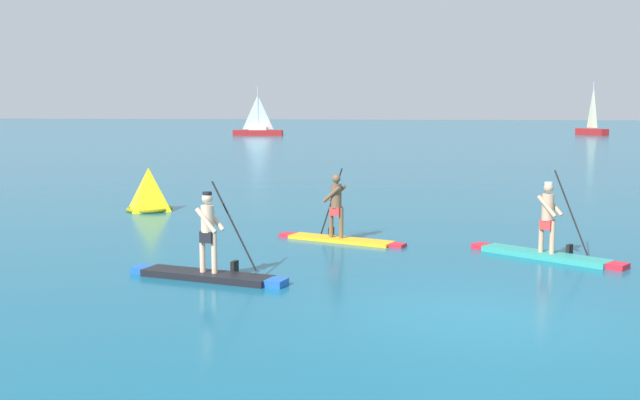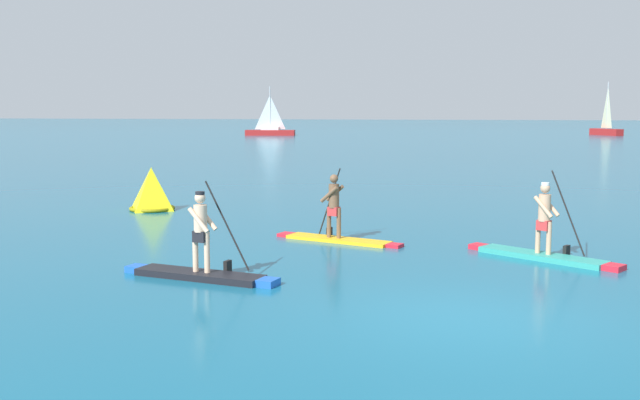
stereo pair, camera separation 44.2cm
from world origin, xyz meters
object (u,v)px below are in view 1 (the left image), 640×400
(paddleboarder_mid_center, at_px, (338,226))
(paddleboarder_far_right, at_px, (547,244))
(paddleboarder_near_left, at_px, (208,263))
(sailboat_right_horizon, at_px, (592,127))
(sailboat_left_horizon, at_px, (258,130))
(race_marker_buoy, at_px, (149,191))

(paddleboarder_mid_center, distance_m, paddleboarder_far_right, 5.02)
(paddleboarder_near_left, height_order, sailboat_right_horizon, sailboat_right_horizon)
(paddleboarder_mid_center, bearing_deg, sailboat_left_horizon, -54.86)
(paddleboarder_near_left, relative_size, paddleboarder_mid_center, 1.00)
(paddleboarder_near_left, relative_size, paddleboarder_far_right, 1.04)
(paddleboarder_near_left, relative_size, sailboat_right_horizon, 0.50)
(sailboat_right_horizon, bearing_deg, race_marker_buoy, -50.13)
(paddleboarder_far_right, bearing_deg, sailboat_right_horizon, 113.03)
(sailboat_left_horizon, xyz_separation_m, sailboat_right_horizon, (41.30, 9.17, 0.28))
(paddleboarder_mid_center, height_order, sailboat_right_horizon, sailboat_right_horizon)
(race_marker_buoy, bearing_deg, paddleboarder_near_left, -59.75)
(paddleboarder_far_right, xyz_separation_m, sailboat_left_horizon, (-26.88, 71.98, 0.38))
(paddleboarder_far_right, relative_size, sailboat_right_horizon, 0.48)
(paddleboarder_far_right, distance_m, sailboat_right_horizon, 82.42)
(race_marker_buoy, bearing_deg, sailboat_right_horizon, 70.86)
(paddleboarder_mid_center, relative_size, paddleboarder_far_right, 1.04)
(paddleboarder_mid_center, height_order, race_marker_buoy, paddleboarder_mid_center)
(paddleboarder_near_left, xyz_separation_m, paddleboarder_far_right, (6.68, 3.33, -0.00))
(paddleboarder_near_left, xyz_separation_m, sailboat_left_horizon, (-20.20, 75.31, 0.37))
(sailboat_left_horizon, relative_size, sailboat_right_horizon, 0.95)
(paddleboarder_far_right, bearing_deg, sailboat_left_horizon, 143.59)
(paddleboarder_near_left, relative_size, sailboat_left_horizon, 0.53)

